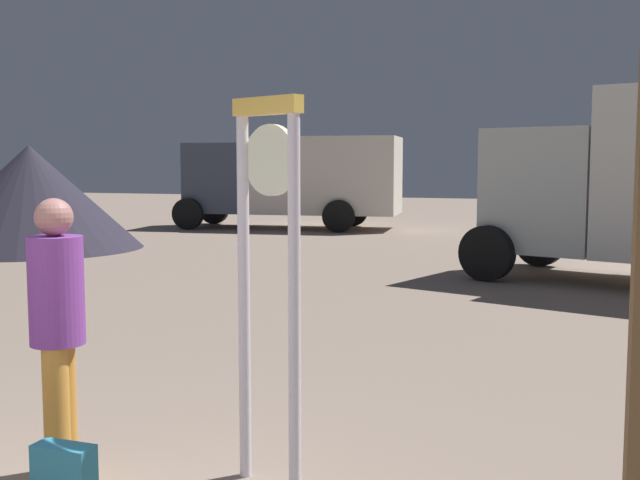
{
  "coord_description": "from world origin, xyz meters",
  "views": [
    {
      "loc": [
        2.77,
        -2.17,
        1.89
      ],
      "look_at": [
        0.4,
        4.33,
        1.2
      ],
      "focal_mm": 43.17,
      "sensor_mm": 36.0,
      "label": 1
    }
  ],
  "objects_px": {
    "standing_clock": "(269,250)",
    "box_truck_far": "(295,177)",
    "dome_tent": "(30,197)",
    "person_near_clock": "(57,323)"
  },
  "relations": [
    {
      "from": "standing_clock",
      "to": "dome_tent",
      "type": "distance_m",
      "value": 14.1
    },
    {
      "from": "person_near_clock",
      "to": "dome_tent",
      "type": "bearing_deg",
      "value": 131.24
    },
    {
      "from": "person_near_clock",
      "to": "box_truck_far",
      "type": "distance_m",
      "value": 18.08
    },
    {
      "from": "dome_tent",
      "to": "box_truck_far",
      "type": "bearing_deg",
      "value": 63.93
    },
    {
      "from": "person_near_clock",
      "to": "dome_tent",
      "type": "distance_m",
      "value": 13.47
    },
    {
      "from": "standing_clock",
      "to": "box_truck_far",
      "type": "distance_m",
      "value": 18.19
    },
    {
      "from": "standing_clock",
      "to": "person_near_clock",
      "type": "distance_m",
      "value": 1.35
    },
    {
      "from": "box_truck_far",
      "to": "dome_tent",
      "type": "height_order",
      "value": "box_truck_far"
    },
    {
      "from": "standing_clock",
      "to": "dome_tent",
      "type": "relative_size",
      "value": 0.46
    },
    {
      "from": "standing_clock",
      "to": "person_near_clock",
      "type": "xyz_separation_m",
      "value": [
        -1.24,
        -0.32,
        -0.45
      ]
    }
  ]
}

